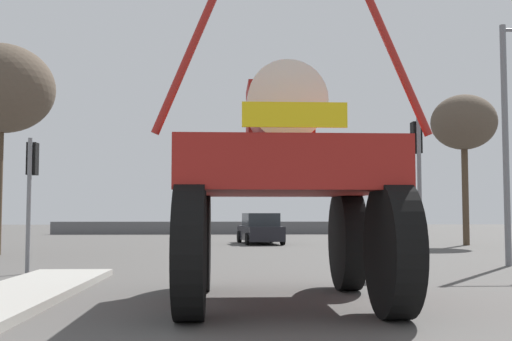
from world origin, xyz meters
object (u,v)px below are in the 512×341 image
Objects in this scene: sedan_ahead at (260,229)px; traffic_signal_near_left at (32,175)px; oversize_sprayer at (281,183)px; streetlight_near_right at (511,129)px; bare_tree_left at (1,89)px; traffic_signal_near_right at (417,159)px; bare_tree_right at (464,123)px.

traffic_signal_near_left is (-6.58, -15.11, 1.80)m from sedan_ahead.
streetlight_near_right is (7.36, 7.30, 1.97)m from oversize_sprayer.
bare_tree_left reaches higher than sedan_ahead.
bare_tree_left is (-16.76, 5.30, 2.09)m from streetlight_near_right.
oversize_sprayer reaches higher than sedan_ahead.
traffic_signal_near_left is 10.06m from traffic_signal_near_right.
bare_tree_right is (2.92, 11.60, 1.81)m from streetlight_near_right.
bare_tree_left is (-9.40, 12.61, 4.06)m from oversize_sprayer.
traffic_signal_near_left is at bearing -64.36° from bare_tree_left.
streetlight_near_right is at bearing -46.02° from oversize_sprayer.
streetlight_near_right is 0.91× the size of bare_tree_left.
traffic_signal_near_left is (-6.02, 5.57, 0.47)m from oversize_sprayer.
bare_tree_left is at bearing 121.27° from sedan_ahead.
bare_tree_left is at bearing 35.91° from oversize_sprayer.
streetlight_near_right reaches higher than traffic_signal_near_right.
traffic_signal_near_right is (10.05, -0.01, 0.44)m from traffic_signal_near_left.
sedan_ahead is at bearing 66.46° from traffic_signal_near_left.
streetlight_near_right reaches higher than oversize_sprayer.
streetlight_near_right is at bearing 27.71° from traffic_signal_near_right.
bare_tree_right is (16.30, 13.34, 3.31)m from traffic_signal_near_left.
traffic_signal_near_right is 15.01m from bare_tree_right.
traffic_signal_near_right reaches higher than traffic_signal_near_left.
streetlight_near_right is at bearing -104.14° from bare_tree_right.
oversize_sprayer is 20.72m from sedan_ahead.
bare_tree_left is at bearing 152.31° from traffic_signal_near_right.
oversize_sprayer is at bearing 170.71° from sedan_ahead.
sedan_ahead is 13.91m from bare_tree_left.
bare_tree_left is (-3.38, 7.04, 3.59)m from traffic_signal_near_left.
oversize_sprayer is 6.93m from traffic_signal_near_right.
bare_tree_left is 1.08× the size of bare_tree_right.
sedan_ahead is at bearing 39.01° from bare_tree_left.
bare_tree_right is at bearing 17.74° from bare_tree_left.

